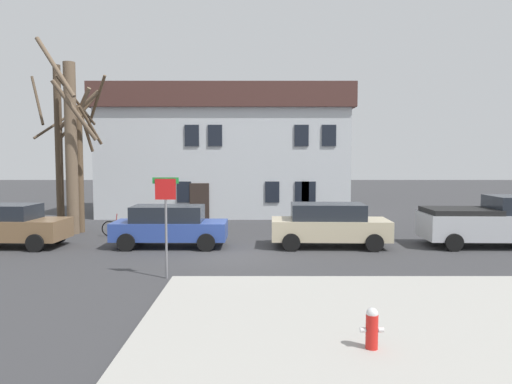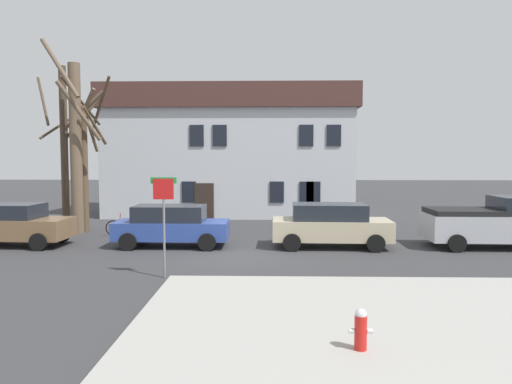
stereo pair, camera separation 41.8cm
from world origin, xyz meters
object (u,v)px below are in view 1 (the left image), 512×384
at_px(pickup_truck_silver, 491,222).
at_px(tree_bare_near, 61,143).
at_px(building_main, 227,151).
at_px(fire_hydrant, 374,328).
at_px(tree_bare_mid, 73,142).
at_px(street_sign_pole, 167,208).
at_px(car_brown_sedan, 13,226).
at_px(car_beige_wagon, 331,224).
at_px(bicycle_leaning, 123,228).
at_px(car_blue_wagon, 171,225).
at_px(tree_bare_far, 82,160).

bearing_deg(pickup_truck_silver, tree_bare_near, 167.38).
distance_m(building_main, fire_hydrant, 22.63).
distance_m(tree_bare_mid, pickup_truck_silver, 18.38).
xyz_separation_m(building_main, tree_bare_mid, (-6.57, -8.41, 0.32)).
height_order(tree_bare_near, street_sign_pole, tree_bare_near).
distance_m(car_brown_sedan, car_beige_wagon, 12.61).
bearing_deg(building_main, tree_bare_mid, -127.97).
bearing_deg(tree_bare_mid, bicycle_leaning, -17.64).
relative_size(building_main, car_beige_wagon, 3.27).
distance_m(car_beige_wagon, pickup_truck_silver, 6.40).
relative_size(tree_bare_near, car_brown_sedan, 1.82).
relative_size(building_main, car_blue_wagon, 3.41).
relative_size(fire_hydrant, bicycle_leaning, 0.42).
relative_size(tree_bare_near, bicycle_leaning, 4.55).
xyz_separation_m(tree_bare_near, bicycle_leaning, (3.44, -1.82, -3.86)).
xyz_separation_m(pickup_truck_silver, street_sign_pole, (-11.91, -5.03, 1.09)).
bearing_deg(pickup_truck_silver, tree_bare_far, 168.01).
distance_m(fire_hydrant, bicycle_leaning, 15.18).
distance_m(tree_bare_near, tree_bare_mid, 1.46).
bearing_deg(building_main, bicycle_leaning, -114.23).
distance_m(tree_bare_far, car_brown_sedan, 4.85).
bearing_deg(tree_bare_far, fire_hydrant, -53.74).
xyz_separation_m(tree_bare_mid, tree_bare_far, (0.18, 0.58, -0.86)).
bearing_deg(car_brown_sedan, street_sign_pole, -34.58).
bearing_deg(tree_bare_mid, street_sign_pole, -54.29).
distance_m(car_beige_wagon, bicycle_leaning, 9.33).
relative_size(car_brown_sedan, car_blue_wagon, 0.98).
xyz_separation_m(tree_bare_mid, fire_hydrant, (10.57, -13.59, -3.78)).
bearing_deg(bicycle_leaning, pickup_truck_silver, -8.83).
relative_size(building_main, tree_bare_far, 2.05).
distance_m(building_main, tree_bare_mid, 10.68).
xyz_separation_m(car_blue_wagon, pickup_truck_silver, (12.72, 0.12, 0.12)).
distance_m(car_brown_sedan, fire_hydrant, 15.64).
bearing_deg(bicycle_leaning, tree_bare_far, 149.02).
relative_size(tree_bare_near, street_sign_pole, 2.69).
height_order(tree_bare_far, fire_hydrant, tree_bare_far).
distance_m(building_main, bicycle_leaning, 10.70).
bearing_deg(pickup_truck_silver, tree_bare_mid, 169.93).
bearing_deg(tree_bare_near, pickup_truck_silver, -12.62).
distance_m(car_beige_wagon, fire_hydrant, 10.36).
relative_size(tree_bare_far, pickup_truck_silver, 1.44).
xyz_separation_m(tree_bare_far, street_sign_pole, (5.71, -8.77, -1.35)).
bearing_deg(car_brown_sedan, car_blue_wagon, 0.17).
xyz_separation_m(tree_bare_near, fire_hydrant, (11.58, -14.63, -3.73)).
distance_m(pickup_truck_silver, fire_hydrant, 12.69).
height_order(tree_bare_far, car_beige_wagon, tree_bare_far).
bearing_deg(car_beige_wagon, bicycle_leaning, 164.43).
xyz_separation_m(tree_bare_mid, bicycle_leaning, (2.43, -0.77, -3.92)).
bearing_deg(tree_bare_mid, car_beige_wagon, -16.01).
xyz_separation_m(tree_bare_far, car_beige_wagon, (11.22, -3.85, -2.52)).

